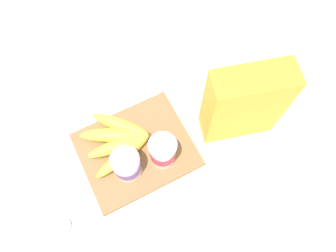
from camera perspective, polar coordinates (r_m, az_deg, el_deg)
ground_plane at (r=0.85m, az=-5.67°, el=-4.39°), size 2.40×2.40×0.00m
cutting_board at (r=0.84m, az=-5.71°, el=-4.23°), size 0.28×0.24×0.01m
cereal_box at (r=0.78m, az=13.41°, el=3.80°), size 0.20×0.12×0.25m
yogurt_cup_front at (r=0.78m, az=-0.93°, el=-4.60°), size 0.07×0.07×0.10m
yogurt_cup_back at (r=0.78m, az=-7.39°, el=-6.90°), size 0.07×0.07×0.09m
banana_bunch at (r=0.83m, az=-8.77°, el=-2.46°), size 0.18×0.19×0.03m
spoon at (r=0.84m, az=-17.59°, el=-14.88°), size 0.07×0.13×0.01m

